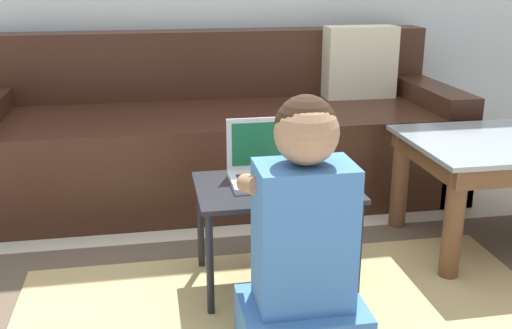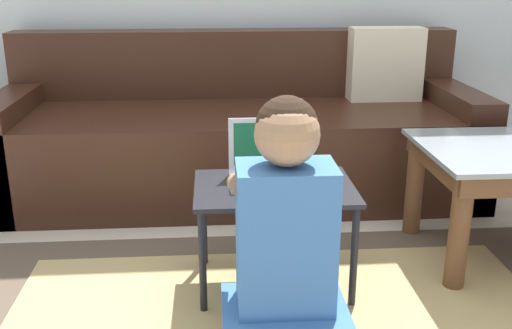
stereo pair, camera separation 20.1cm
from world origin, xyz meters
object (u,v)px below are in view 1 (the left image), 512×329
object	(u,v)px
laptop	(267,171)
computer_mouse	(326,177)
couch	(221,137)
laptop_desk	(275,198)
person_seated	(303,251)

from	to	relation	value
laptop	computer_mouse	bearing A→B (deg)	-15.82
couch	laptop_desk	xyz separation A→B (m)	(0.06, -0.97, 0.05)
computer_mouse	person_seated	bearing A→B (deg)	-114.34
person_seated	couch	bearing A→B (deg)	92.03
computer_mouse	couch	bearing A→B (deg)	103.68
person_seated	laptop_desk	bearing A→B (deg)	87.98
couch	laptop	bearing A→B (deg)	-87.32
couch	laptop_desk	distance (m)	0.97
couch	laptop	size ratio (longest dim) A/B	8.93
computer_mouse	person_seated	distance (m)	0.46
computer_mouse	person_seated	world-z (taller)	person_seated
laptop_desk	computer_mouse	xyz separation A→B (m)	(0.17, -0.01, 0.07)
laptop_desk	computer_mouse	distance (m)	0.19
couch	laptop_desk	size ratio (longest dim) A/B	4.23
computer_mouse	laptop	bearing A→B (deg)	164.18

